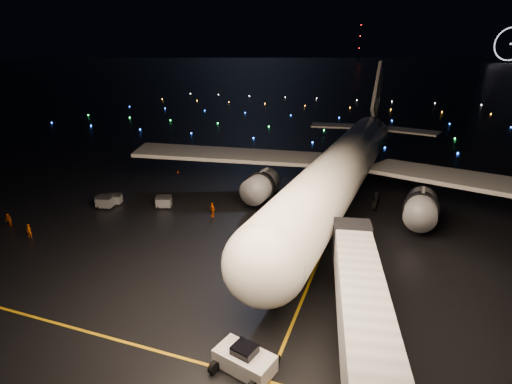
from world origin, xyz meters
The scene contains 19 objects.
ground centered at (0.00, 300.00, 0.00)m, with size 2000.00×2000.00×0.00m, color black.
lane_centre centered at (12.00, 15.00, 0.01)m, with size 0.25×80.00×0.02m, color #D69C0C.
lane_cross centered at (-5.00, -10.00, 0.01)m, with size 60.00×0.25×0.02m, color #D69C0C.
airliner centered at (12.08, 26.50, 9.36)m, with size 66.05×62.75×18.71m, color silver, non-canonical shape.
pushback_tug centered at (10.10, -9.47, 0.98)m, with size 4.12×2.16×1.96m, color silver.
belt_loader centered at (7.55, 7.81, 1.71)m, with size 7.03×1.92×3.41m, color silver, non-canonical shape.
crew_a centered at (-21.24, 1.34, 0.82)m, with size 0.60×0.39×1.64m, color #E35101.
crew_b centered at (-26.15, 2.78, 0.85)m, with size 0.83×0.64×1.71m, color #E35101.
crew_c centered at (-3.60, 14.22, 0.96)m, with size 1.12×0.47×1.92m, color #E35101.
safety_cone_0 centered at (6.56, 15.82, 0.27)m, with size 0.48×0.48×0.55m, color #FE3B0F.
safety_cone_1 centered at (4.92, 23.54, 0.23)m, with size 0.41×0.41×0.46m, color #FE3B0F.
safety_cone_2 centered at (-4.54, 16.38, 0.27)m, with size 0.47×0.47×0.53m, color #FE3B0F.
safety_cone_3 centered at (-17.92, 30.03, 0.26)m, with size 0.46×0.46×0.52m, color #FE3B0F.
ferris_wheel centered at (170.00, 720.00, 26.00)m, with size 50.00×4.00×52.00m, color black, non-canonical shape.
radio_mast centered at (-60.00, 740.00, 32.00)m, with size 1.80×1.80×64.00m, color black.
taxiway_lights centered at (0.00, 106.00, 0.18)m, with size 164.00×92.00×0.36m, color black, non-canonical shape.
baggage_cart_0 centered at (-11.28, 14.71, 0.86)m, with size 2.03×1.42×1.73m, color slate.
baggage_cart_1 centered at (-18.97, 11.89, 0.90)m, with size 2.13×1.49×1.81m, color slate.
baggage_cart_2 centered at (-18.60, 13.56, 0.76)m, with size 1.79×1.25×1.52m, color slate.
Camera 1 is at (18.15, -29.86, 20.97)m, focal length 28.00 mm.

